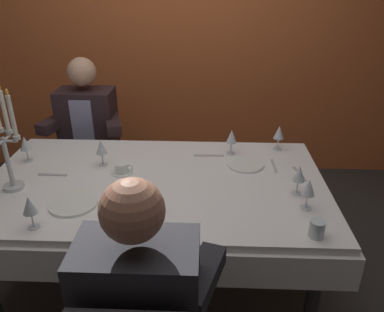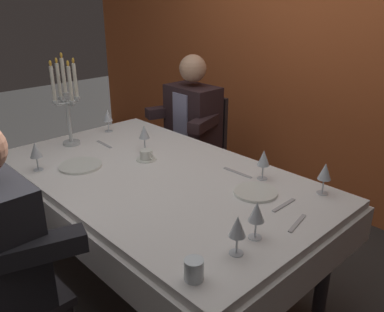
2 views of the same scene
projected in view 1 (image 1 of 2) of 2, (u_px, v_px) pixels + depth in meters
ground_plane at (160, 280)px, 2.48m from camera, size 12.00×12.00×0.00m
back_wall at (176, 27)px, 3.38m from camera, size 6.00×0.12×2.70m
dining_table at (156, 198)px, 2.21m from camera, size 1.94×1.14×0.74m
candelabra at (3, 140)px, 1.95m from camera, size 0.19×0.19×0.59m
dinner_plate_0 at (245, 164)px, 2.32m from camera, size 0.22×0.22×0.01m
dinner_plate_1 at (73, 203)px, 1.93m from camera, size 0.24×0.24×0.01m
wine_glass_0 at (29, 206)px, 1.71m from camera, size 0.07×0.07×0.16m
wine_glass_1 at (309, 188)px, 1.85m from camera, size 0.07×0.07×0.16m
wine_glass_2 at (231, 137)px, 2.42m from camera, size 0.07×0.07×0.16m
wine_glass_3 at (299, 174)px, 1.98m from camera, size 0.07×0.07×0.16m
wine_glass_4 at (101, 148)px, 2.27m from camera, size 0.07×0.07×0.16m
wine_glass_5 at (279, 133)px, 2.48m from camera, size 0.07×0.07×0.16m
wine_glass_6 at (25, 144)px, 2.32m from camera, size 0.07×0.07×0.16m
water_tumbler_0 at (317, 229)px, 1.69m from camera, size 0.07×0.07×0.08m
coffee_cup_0 at (122, 169)px, 2.22m from camera, size 0.13×0.12×0.06m
spoon_0 at (274, 166)px, 2.31m from camera, size 0.02×0.17×0.01m
spoon_1 at (299, 174)px, 2.22m from camera, size 0.05×0.17×0.01m
fork_2 at (53, 175)px, 2.21m from camera, size 0.17×0.02×0.01m
knife_3 at (209, 156)px, 2.44m from camera, size 0.19×0.02×0.01m
seated_diner_0 at (88, 123)px, 2.97m from camera, size 0.63×0.48×1.24m
seated_diner_1 at (140, 306)px, 1.36m from camera, size 0.63×0.48×1.24m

